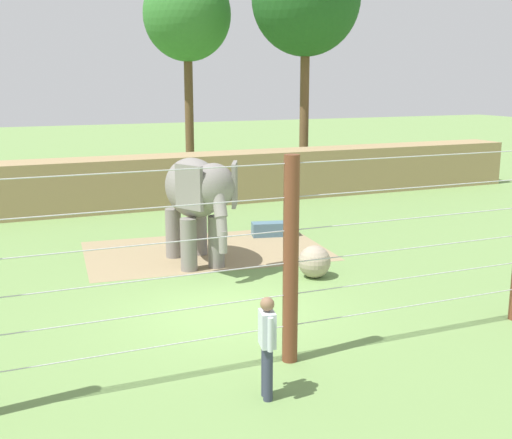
% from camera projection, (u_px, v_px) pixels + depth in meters
% --- Properties ---
extents(ground_plane, '(120.00, 120.00, 0.00)m').
position_uv_depth(ground_plane, '(230.00, 311.00, 14.07)').
color(ground_plane, '#6B8E4C').
extents(dirt_patch, '(7.27, 4.93, 0.01)m').
position_uv_depth(dirt_patch, '(206.00, 251.00, 18.96)').
color(dirt_patch, '#937F5B').
rests_on(dirt_patch, ground).
extents(embankment_wall, '(36.00, 1.80, 1.98)m').
position_uv_depth(embankment_wall, '(118.00, 184.00, 24.79)').
color(embankment_wall, '#997F56').
rests_on(embankment_wall, ground).
extents(elephant, '(1.66, 3.94, 2.92)m').
position_uv_depth(elephant, '(197.00, 194.00, 17.15)').
color(elephant, gray).
rests_on(elephant, ground).
extents(enrichment_ball, '(0.82, 0.82, 0.82)m').
position_uv_depth(enrichment_ball, '(314.00, 262.00, 16.36)').
color(enrichment_ball, gray).
rests_on(enrichment_ball, ground).
extents(cable_fence, '(11.65, 0.27, 3.69)m').
position_uv_depth(cable_fence, '(288.00, 261.00, 11.17)').
color(cable_fence, brown).
rests_on(cable_fence, ground).
extents(zookeeper, '(0.29, 0.59, 1.67)m').
position_uv_depth(zookeeper, '(267.00, 343.00, 10.04)').
color(zookeeper, '#33384C').
rests_on(zookeeper, ground).
extents(feed_trough, '(1.48, 0.81, 0.44)m').
position_uv_depth(feed_trough, '(274.00, 229.00, 20.74)').
color(feed_trough, slate).
rests_on(feed_trough, ground).
extents(tree_far_left, '(4.35, 4.35, 10.33)m').
position_uv_depth(tree_far_left, '(187.00, 16.00, 32.06)').
color(tree_far_left, brown).
rests_on(tree_far_left, ground).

